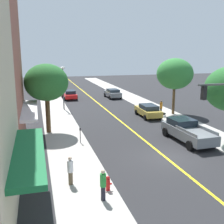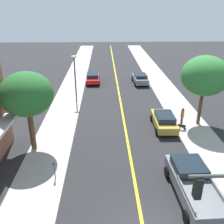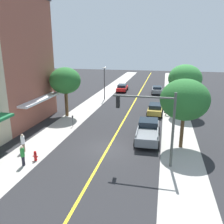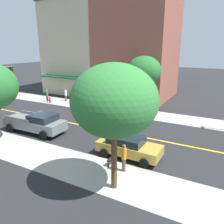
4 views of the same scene
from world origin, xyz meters
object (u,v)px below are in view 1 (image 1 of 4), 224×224
(pedestrian_white_shirt, at_px, (70,170))
(small_dog, at_px, (163,114))
(red_sedan_left_curb, at_px, (69,94))
(pedestrian_green_shirt, at_px, (103,184))
(gold_sedan_right_curb, at_px, (148,110))
(pedestrian_orange_shirt, at_px, (161,107))
(street_tree_left_near, at_px, (175,74))
(street_lamp, at_px, (63,83))
(fire_hydrant, at_px, (108,183))
(parking_meter, at_px, (80,133))
(grey_pickup_truck, at_px, (187,131))
(street_tree_right_corner, at_px, (46,83))
(grey_sedan_right_curb, at_px, (113,93))

(pedestrian_white_shirt, xyz_separation_m, small_dog, (12.61, 14.17, -0.51))
(red_sedan_left_curb, height_order, pedestrian_green_shirt, pedestrian_green_shirt)
(gold_sedan_right_curb, bearing_deg, red_sedan_left_curb, 26.76)
(red_sedan_left_curb, distance_m, gold_sedan_right_curb, 17.01)
(pedestrian_green_shirt, relative_size, pedestrian_orange_shirt, 0.94)
(street_tree_left_near, bearing_deg, pedestrian_white_shirt, -133.44)
(street_lamp, bearing_deg, fire_hydrant, -89.83)
(pedestrian_green_shirt, bearing_deg, small_dog, 20.29)
(parking_meter, xyz_separation_m, gold_sedan_right_curb, (9.22, 7.27, -0.09))
(gold_sedan_right_curb, height_order, pedestrian_white_shirt, pedestrian_white_shirt)
(red_sedan_left_curb, relative_size, pedestrian_orange_shirt, 2.59)
(pedestrian_green_shirt, xyz_separation_m, small_dog, (11.20, 16.38, -0.51))
(street_lamp, bearing_deg, gold_sedan_right_curb, -38.63)
(street_lamp, xyz_separation_m, pedestrian_green_shirt, (-0.43, -24.18, -2.64))
(pedestrian_white_shirt, distance_m, pedestrian_orange_shirt, 19.94)
(gold_sedan_right_curb, bearing_deg, grey_pickup_truck, 179.03)
(street_lamp, bearing_deg, street_tree_left_near, -26.98)
(parking_meter, relative_size, pedestrian_green_shirt, 0.78)
(pedestrian_green_shirt, distance_m, small_dog, 19.85)
(street_tree_right_corner, distance_m, red_sedan_left_curb, 19.51)
(gold_sedan_right_curb, xyz_separation_m, small_dog, (1.64, -0.50, -0.39))
(street_tree_right_corner, height_order, small_dog, street_tree_right_corner)
(street_tree_left_near, height_order, grey_sedan_right_curb, street_tree_left_near)
(grey_sedan_right_curb, xyz_separation_m, pedestrian_green_shirt, (-9.25, -31.37, 0.11))
(fire_hydrant, height_order, pedestrian_green_shirt, pedestrian_green_shirt)
(street_tree_left_near, height_order, gold_sedan_right_curb, street_tree_left_near)
(street_lamp, bearing_deg, pedestrian_orange_shirt, -31.42)
(street_lamp, bearing_deg, grey_sedan_right_curb, 39.22)
(fire_hydrant, xyz_separation_m, pedestrian_white_shirt, (-1.91, 1.26, 0.49))
(pedestrian_white_shirt, bearing_deg, fire_hydrant, -103.46)
(street_tree_right_corner, bearing_deg, small_dog, 11.94)
(street_lamp, relative_size, grey_sedan_right_curb, 1.30)
(parking_meter, bearing_deg, street_tree_right_corner, 121.55)
(gold_sedan_right_curb, distance_m, grey_pickup_truck, 9.28)
(pedestrian_white_shirt, height_order, pedestrian_orange_shirt, pedestrian_orange_shirt)
(street_tree_left_near, xyz_separation_m, street_lamp, (-12.79, 6.51, -1.39))
(street_lamp, distance_m, small_dog, 13.66)
(red_sedan_left_curb, distance_m, pedestrian_white_shirt, 30.19)
(street_tree_right_corner, bearing_deg, grey_sedan_right_curb, 57.50)
(small_dog, bearing_deg, parking_meter, 42.90)
(street_tree_left_near, height_order, grey_pickup_truck, street_tree_left_near)
(pedestrian_white_shirt, bearing_deg, pedestrian_green_shirt, -127.60)
(fire_hydrant, height_order, pedestrian_orange_shirt, pedestrian_orange_shirt)
(street_tree_left_near, bearing_deg, grey_sedan_right_curb, 106.17)
(street_tree_right_corner, bearing_deg, street_tree_left_near, 14.97)
(grey_pickup_truck, height_order, pedestrian_orange_shirt, pedestrian_orange_shirt)
(pedestrian_green_shirt, xyz_separation_m, pedestrian_white_shirt, (-1.41, 2.21, -0.00))
(parking_meter, bearing_deg, small_dog, 31.93)
(grey_pickup_truck, relative_size, small_dog, 7.30)
(street_tree_left_near, xyz_separation_m, pedestrian_orange_shirt, (-1.75, -0.23, -3.96))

